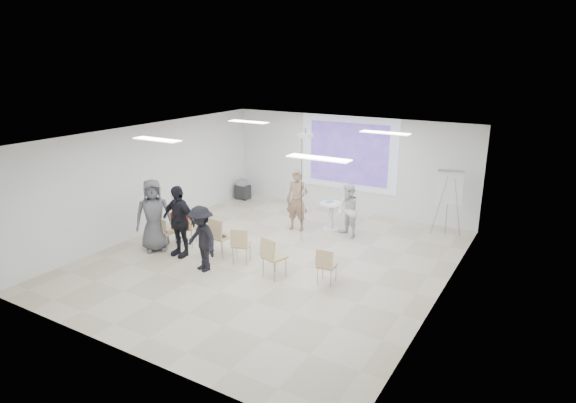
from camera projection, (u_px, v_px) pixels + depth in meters
The scene contains 30 objects.
floor at pixel (271, 261), 11.74m from camera, with size 8.00×9.00×0.10m, color beige.
ceiling at pixel (270, 134), 10.84m from camera, with size 8.00×9.00×0.10m, color white.
wall_back at pixel (349, 164), 15.04m from camera, with size 8.00×0.10×3.00m, color silver.
wall_left at pixel (147, 179), 13.26m from camera, with size 0.10×9.00×3.00m, color silver.
wall_right at pixel (447, 230), 9.32m from camera, with size 0.10×9.00×3.00m, color silver.
projection_halo at pixel (348, 153), 14.88m from camera, with size 3.20×0.01×2.30m, color silver.
projection_image at pixel (348, 153), 14.87m from camera, with size 2.60×0.01×1.90m, color #4D2E9F.
pedestal_table at pixel (331, 215), 13.55m from camera, with size 0.69×0.69×0.82m.
player_left at pixel (297, 196), 13.42m from camera, with size 0.72×0.49×1.96m, color #94705A.
player_right at pixel (349, 208), 12.94m from camera, with size 0.79×0.63×1.63m, color white.
controller_left at pixel (307, 184), 13.45m from camera, with size 0.04×0.13×0.04m, color silver.
controller_right at pixel (347, 195), 13.15m from camera, with size 0.04×0.11×0.04m, color silver.
chair_far_left at pixel (164, 231), 12.25m from camera, with size 0.39×0.42×0.80m.
chair_left_mid at pixel (185, 225), 12.35m from camera, with size 0.61×0.63×0.98m.
chair_left_inner at pixel (219, 234), 11.69m from camera, with size 0.50×0.53×0.98m.
chair_center at pixel (240, 243), 11.32m from camera, with size 0.54×0.56×0.88m.
chair_right_inner at pixel (272, 254), 10.55m from camera, with size 0.55×0.58×0.95m.
chair_right_far at pixel (326, 263), 10.27m from camera, with size 0.42×0.44×0.82m.
red_jacket at pixel (180, 221), 12.21m from camera, with size 0.47×0.11×0.45m, color #A92A14.
laptop at pixel (222, 235), 11.79m from camera, with size 0.36×0.26×0.03m, color black.
audience_left at pixel (178, 216), 11.66m from camera, with size 1.19×0.71×2.04m, color black.
audience_mid at pixel (201, 234), 10.86m from camera, with size 1.13×0.62×1.75m, color black.
audience_outer at pixel (153, 211), 11.97m from camera, with size 1.01×0.66×2.07m, color #56565B.
flipchart_easel at pixel (450, 188), 12.89m from camera, with size 0.77×0.60×1.84m.
av_cart at pixel (243, 190), 16.56m from camera, with size 0.47×0.38×0.69m.
ceiling_projector at pixel (305, 141), 12.13m from camera, with size 0.30×0.25×3.00m.
fluor_panel_nw at pixel (248, 122), 13.49m from camera, with size 1.20×0.30×0.02m, color white.
fluor_panel_ne at pixel (385, 133), 11.54m from camera, with size 1.20×0.30×0.02m, color white.
fluor_panel_sw at pixel (157, 140), 10.60m from camera, with size 1.20×0.30×0.02m, color white.
fluor_panel_se at pixel (319, 158), 8.65m from camera, with size 1.20×0.30×0.02m, color white.
Camera 1 is at (5.85, -9.11, 4.72)m, focal length 30.00 mm.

